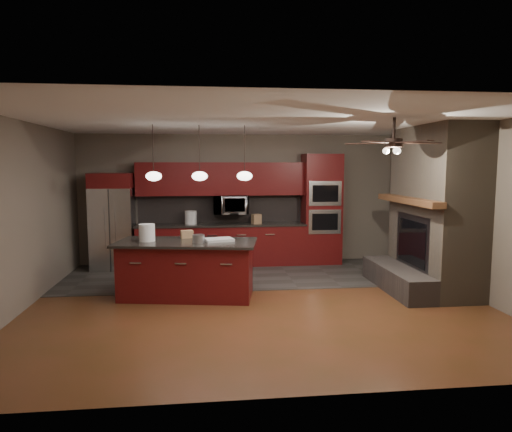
{
  "coord_description": "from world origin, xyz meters",
  "views": [
    {
      "loc": [
        -0.82,
        -6.95,
        2.14
      ],
      "look_at": [
        0.03,
        0.6,
        1.29
      ],
      "focal_mm": 32.0,
      "sensor_mm": 36.0,
      "label": 1
    }
  ],
  "objects": [
    {
      "name": "ground",
      "position": [
        0.0,
        0.0,
        0.0
      ],
      "size": [
        7.0,
        7.0,
        0.0
      ],
      "primitive_type": "plane",
      "color": "brown",
      "rests_on": "ground"
    },
    {
      "name": "ceiling",
      "position": [
        0.0,
        0.0,
        2.8
      ],
      "size": [
        7.0,
        6.0,
        0.02
      ],
      "primitive_type": "cube",
      "color": "white",
      "rests_on": "back_wall"
    },
    {
      "name": "back_wall",
      "position": [
        0.0,
        3.0,
        1.4
      ],
      "size": [
        7.0,
        0.02,
        2.8
      ],
      "primitive_type": "cube",
      "color": "#706459",
      "rests_on": "ground"
    },
    {
      "name": "right_wall",
      "position": [
        3.5,
        0.0,
        1.4
      ],
      "size": [
        0.02,
        6.0,
        2.8
      ],
      "primitive_type": "cube",
      "color": "#706459",
      "rests_on": "ground"
    },
    {
      "name": "left_wall",
      "position": [
        -3.5,
        0.0,
        1.4
      ],
      "size": [
        0.02,
        6.0,
        2.8
      ],
      "primitive_type": "cube",
      "color": "#706459",
      "rests_on": "ground"
    },
    {
      "name": "slate_tile_patch",
      "position": [
        0.0,
        1.8,
        0.01
      ],
      "size": [
        7.0,
        2.4,
        0.01
      ],
      "primitive_type": "cube",
      "color": "#383633",
      "rests_on": "ground"
    },
    {
      "name": "fireplace_column",
      "position": [
        3.04,
        0.4,
        1.3
      ],
      "size": [
        1.3,
        2.1,
        2.8
      ],
      "color": "brown",
      "rests_on": "ground"
    },
    {
      "name": "back_cabinetry",
      "position": [
        -0.48,
        2.74,
        0.89
      ],
      "size": [
        3.59,
        0.64,
        2.2
      ],
      "color": "#56100F",
      "rests_on": "ground"
    },
    {
      "name": "oven_tower",
      "position": [
        1.7,
        2.69,
        1.19
      ],
      "size": [
        0.8,
        0.63,
        2.38
      ],
      "color": "#56100F",
      "rests_on": "ground"
    },
    {
      "name": "microwave",
      "position": [
        -0.27,
        2.75,
        1.3
      ],
      "size": [
        0.73,
        0.41,
        0.5
      ],
      "primitive_type": "imported",
      "color": "silver",
      "rests_on": "back_cabinetry"
    },
    {
      "name": "refrigerator",
      "position": [
        -2.71,
        2.62,
        0.99
      ],
      "size": [
        0.84,
        0.75,
        1.98
      ],
      "color": "silver",
      "rests_on": "ground"
    },
    {
      "name": "kitchen_island",
      "position": [
        -1.12,
        0.39,
        0.46
      ],
      "size": [
        2.37,
        1.38,
        0.92
      ],
      "rotation": [
        0.0,
        0.0,
        -0.17
      ],
      "color": "#56100F",
      "rests_on": "ground"
    },
    {
      "name": "white_bucket",
      "position": [
        -1.76,
        0.48,
        1.06
      ],
      "size": [
        0.35,
        0.35,
        0.28
      ],
      "primitive_type": "cylinder",
      "rotation": [
        0.0,
        0.0,
        -0.55
      ],
      "color": "white",
      "rests_on": "kitchen_island"
    },
    {
      "name": "paint_can",
      "position": [
        -0.93,
        0.24,
        0.98
      ],
      "size": [
        0.26,
        0.26,
        0.13
      ],
      "primitive_type": "cylinder",
      "rotation": [
        0.0,
        0.0,
        -0.42
      ],
      "color": "#A5A5A9",
      "rests_on": "kitchen_island"
    },
    {
      "name": "paint_tray",
      "position": [
        -0.6,
        0.35,
        0.94
      ],
      "size": [
        0.5,
        0.4,
        0.04
      ],
      "primitive_type": "cube",
      "rotation": [
        0.0,
        0.0,
        0.23
      ],
      "color": "silver",
      "rests_on": "kitchen_island"
    },
    {
      "name": "cardboard_box",
      "position": [
        -1.13,
        0.74,
        0.98
      ],
      "size": [
        0.23,
        0.18,
        0.13
      ],
      "primitive_type": "cube",
      "rotation": [
        0.0,
        0.0,
        0.2
      ],
      "color": "#A77E56",
      "rests_on": "kitchen_island"
    },
    {
      "name": "counter_bucket",
      "position": [
        -1.12,
        2.7,
        1.04
      ],
      "size": [
        0.26,
        0.26,
        0.28
      ],
      "primitive_type": "cylinder",
      "rotation": [
        0.0,
        0.0,
        0.04
      ],
      "color": "silver",
      "rests_on": "back_cabinetry"
    },
    {
      "name": "counter_box",
      "position": [
        0.27,
        2.65,
        1.0
      ],
      "size": [
        0.22,
        0.2,
        0.2
      ],
      "primitive_type": "cube",
      "rotation": [
        0.0,
        0.0,
        0.4
      ],
      "color": "#9C7550",
      "rests_on": "back_cabinetry"
    },
    {
      "name": "pendant_left",
      "position": [
        -1.65,
        0.7,
        1.96
      ],
      "size": [
        0.26,
        0.26,
        0.92
      ],
      "color": "black",
      "rests_on": "ceiling"
    },
    {
      "name": "pendant_center",
      "position": [
        -0.9,
        0.7,
        1.96
      ],
      "size": [
        0.26,
        0.26,
        0.92
      ],
      "color": "black",
      "rests_on": "ceiling"
    },
    {
      "name": "pendant_right",
      "position": [
        -0.15,
        0.7,
        1.96
      ],
      "size": [
        0.26,
        0.26,
        0.92
      ],
      "color": "black",
      "rests_on": "ceiling"
    },
    {
      "name": "ceiling_fan",
      "position": [
        1.8,
        -0.8,
        2.46
      ],
      "size": [
        1.27,
        1.33,
        0.41
      ],
      "color": "black",
      "rests_on": "ceiling"
    }
  ]
}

